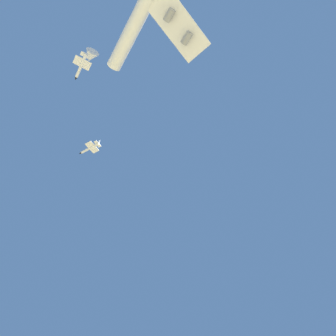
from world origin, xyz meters
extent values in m
cone|color=white|center=(1.84, 65.35, 145.74)|extent=(6.75, 7.41, 6.08)
cylinder|color=gray|center=(-37.53, 47.00, 136.25)|extent=(5.72, 4.51, 3.00)
cylinder|color=gray|center=(-37.05, 57.50, 139.48)|extent=(5.72, 4.51, 3.00)
cylinder|color=silver|center=(48.06, 27.18, 157.57)|extent=(13.08, 3.50, 1.50)
cone|color=black|center=(55.47, 28.35, 157.57)|extent=(2.21, 1.79, 1.50)
cube|color=silver|center=(46.58, 26.95, 157.37)|extent=(5.59, 8.59, 0.24)
cube|color=silver|center=(42.63, 26.33, 159.52)|extent=(2.40, 0.57, 2.60)
cube|color=silver|center=(42.63, 26.33, 157.77)|extent=(2.72, 5.05, 0.20)
cylinder|color=silver|center=(11.41, 64.37, 152.38)|extent=(12.71, 5.91, 1.50)
cone|color=black|center=(18.45, 61.77, 152.38)|extent=(2.40, 2.10, 1.50)
cube|color=silver|center=(10.01, 64.89, 152.18)|extent=(6.90, 9.03, 0.24)
cube|color=silver|center=(6.25, 66.28, 154.33)|extent=(2.32, 1.02, 2.60)
cube|color=silver|center=(6.25, 66.28, 152.58)|extent=(3.54, 5.20, 0.20)
camera|label=1|loc=(-57.80, 83.57, 3.13)|focal=34.39mm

